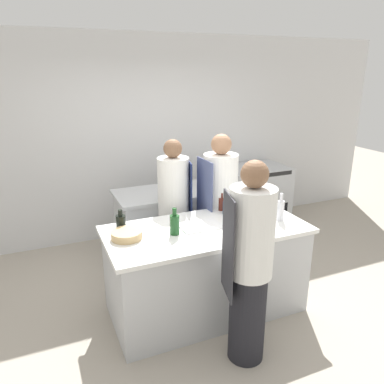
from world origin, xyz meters
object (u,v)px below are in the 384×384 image
object	(u,v)px
cup	(262,200)
stockpot	(182,179)
bottle_vinegar	(226,207)
bottle_wine	(175,224)
chef_at_stove	(174,211)
bowl_prep_small	(251,219)
oven_range	(253,196)
bowl_mixing_large	(127,235)
bottle_olive_oil	(281,210)
chef_at_prep_near	(249,266)
bottle_sauce	(121,222)
chef_at_pass_far	(219,209)
bottle_cooking_oil	(222,203)

from	to	relation	value
cup	stockpot	xyz separation A→B (m)	(-0.58, 0.96, 0.05)
bottle_vinegar	bottle_wine	size ratio (longest dim) A/B	0.72
chef_at_stove	bowl_prep_small	size ratio (longest dim) A/B	9.52
oven_range	bottle_vinegar	distance (m)	2.02
chef_at_stove	bowl_prep_small	distance (m)	0.96
stockpot	bowl_mixing_large	bearing A→B (deg)	-129.44
bottle_olive_oil	bottle_wine	bearing A→B (deg)	174.53
bottle_wine	chef_at_prep_near	bearing A→B (deg)	-63.45
bowl_prep_small	stockpot	xyz separation A→B (m)	(-0.19, 1.37, 0.05)
bottle_sauce	cup	xyz separation A→B (m)	(1.61, 0.08, -0.03)
chef_at_prep_near	cup	world-z (taller)	chef_at_prep_near
bottle_vinegar	stockpot	xyz separation A→B (m)	(-0.07, 1.06, 0.02)
chef_at_prep_near	chef_at_pass_far	bearing A→B (deg)	-2.01
bottle_cooking_oil	stockpot	distance (m)	0.95
bowl_mixing_large	bowl_prep_small	world-z (taller)	bowl_prep_small
chef_at_stove	chef_at_pass_far	world-z (taller)	chef_at_pass_far
bottle_olive_oil	bottle_sauce	size ratio (longest dim) A/B	1.40
chef_at_pass_far	cup	bearing A→B (deg)	-113.28
bowl_mixing_large	bowl_prep_small	size ratio (longest dim) A/B	1.61
bottle_wine	bowl_mixing_large	xyz separation A→B (m)	(-0.42, 0.08, -0.07)
cup	chef_at_pass_far	bearing A→B (deg)	158.51
oven_range	bottle_vinegar	bearing A→B (deg)	-131.04
chef_at_prep_near	bowl_mixing_large	bearing A→B (deg)	59.37
chef_at_pass_far	bowl_mixing_large	world-z (taller)	chef_at_pass_far
bottle_cooking_oil	bowl_mixing_large	bearing A→B (deg)	-164.91
bottle_olive_oil	bottle_sauce	bearing A→B (deg)	165.59
chef_at_pass_far	bottle_cooking_oil	distance (m)	0.22
bottle_cooking_oil	bowl_prep_small	world-z (taller)	bottle_cooking_oil
chef_at_stove	bottle_sauce	xyz separation A→B (m)	(-0.70, -0.48, 0.16)
bottle_cooking_oil	stockpot	bearing A→B (deg)	94.65
chef_at_stove	stockpot	xyz separation A→B (m)	(0.32, 0.56, 0.18)
chef_at_pass_far	bottle_cooking_oil	world-z (taller)	chef_at_pass_far
oven_range	cup	bearing A→B (deg)	-119.28
chef_at_prep_near	cup	distance (m)	1.36
chef_at_prep_near	bottle_cooking_oil	size ratio (longest dim) A/B	8.83
oven_range	bottle_cooking_oil	size ratio (longest dim) A/B	5.02
bottle_vinegar	bowl_prep_small	xyz separation A→B (m)	(0.12, -0.31, -0.03)
bottle_olive_oil	bowl_mixing_large	bearing A→B (deg)	173.00
bottle_cooking_oil	cup	size ratio (longest dim) A/B	2.10
oven_range	bottle_sauce	xyz separation A→B (m)	(-2.38, -1.46, 0.52)
bottle_wine	bowl_prep_small	xyz separation A→B (m)	(0.79, -0.04, -0.06)
chef_at_prep_near	chef_at_stove	bearing A→B (deg)	17.96
bowl_prep_small	oven_range	bearing A→B (deg)	56.80
bowl_mixing_large	stockpot	distance (m)	1.61
chef_at_prep_near	bottle_cooking_oil	bearing A→B (deg)	-1.48
chef_at_pass_far	bottle_sauce	bearing A→B (deg)	100.66
bottle_wine	bowl_mixing_large	distance (m)	0.44
chef_at_pass_far	bottle_wine	distance (m)	0.93
cup	stockpot	bearing A→B (deg)	121.26
oven_range	bottle_vinegar	xyz separation A→B (m)	(-1.28, -1.47, 0.51)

